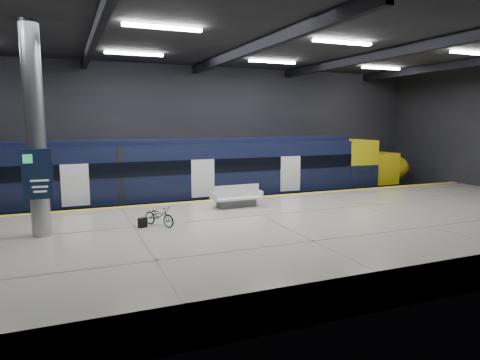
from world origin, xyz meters
TOP-DOWN VIEW (x-y plane):
  - ground at (0.00, 0.00)m, footprint 30.00×30.00m
  - room_shell at (-0.00, 0.00)m, footprint 30.10×16.10m
  - platform at (0.00, -2.50)m, footprint 30.00×11.00m
  - safety_strip at (0.00, 2.75)m, footprint 30.00×0.40m
  - rails at (0.00, 5.50)m, footprint 30.00×1.52m
  - train at (-2.00, 5.50)m, footprint 29.40×2.84m
  - bench at (-0.26, 0.92)m, footprint 2.22×0.96m
  - bicycle at (-4.13, -1.20)m, footprint 1.18×1.45m
  - pannier_bag at (-4.73, -1.20)m, footprint 0.35×0.29m
  - info_column at (-8.00, -1.03)m, footprint 0.90×0.78m

SIDE VIEW (x-z plane):
  - ground at x=0.00m, z-range 0.00..0.00m
  - rails at x=0.00m, z-range 0.00..0.16m
  - platform at x=0.00m, z-range 0.00..1.10m
  - safety_strip at x=0.00m, z-range 1.10..1.11m
  - pannier_bag at x=-4.73m, z-range 1.10..1.45m
  - bench at x=-0.26m, z-range 0.96..1.93m
  - bicycle at x=-4.13m, z-range 1.10..1.84m
  - train at x=-2.00m, z-range 0.16..3.95m
  - info_column at x=-8.00m, z-range 1.01..7.91m
  - room_shell at x=0.00m, z-range 1.69..9.74m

